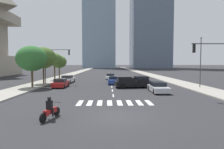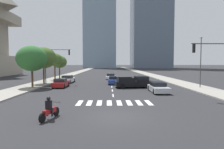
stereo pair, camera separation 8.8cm
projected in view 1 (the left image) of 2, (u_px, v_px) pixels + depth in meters
ground_plane at (117, 116)px, 13.10m from camera, size 800.00×800.00×0.00m
sidewalk_east at (166, 79)px, 43.33m from camera, size 4.00×260.00×0.15m
sidewalk_west at (54, 79)px, 42.75m from camera, size 4.00×260.00×0.15m
crosswalk_near at (115, 103)px, 17.61m from camera, size 6.75×2.35×0.01m
lane_divider_center at (110, 79)px, 45.56m from camera, size 0.14×50.00×0.01m
motorcycle_lead at (50, 110)px, 12.40m from camera, size 0.90×2.16×1.49m
pickup_truck at (136, 82)px, 28.53m from camera, size 5.77×2.69×1.67m
sedan_white_0 at (111, 77)px, 43.76m from camera, size 2.32×4.50×1.25m
sedan_blue_1 at (114, 80)px, 33.72m from camera, size 2.12×4.54×1.33m
sedan_white_2 at (67, 79)px, 35.72m from camera, size 2.07×4.69×1.38m
sedan_red_3 at (61, 83)px, 29.09m from camera, size 1.85×4.34×1.31m
sedan_silver_4 at (158, 88)px, 24.03m from camera, size 1.97×4.59×1.22m
traffic_signal_near at (214, 58)px, 19.45m from camera, size 4.01×0.28×5.80m
traffic_signal_far at (54, 59)px, 32.78m from camera, size 4.57×0.28×6.14m
street_lamp_east at (201, 58)px, 27.64m from camera, size 0.50×0.24×7.22m
street_tree_nearest at (32, 59)px, 27.94m from camera, size 4.33×4.33×5.97m
street_tree_second at (43, 58)px, 32.96m from camera, size 4.28×4.28×6.20m
street_tree_third at (54, 60)px, 39.92m from camera, size 3.10×3.10×5.54m
street_tree_fourth at (59, 62)px, 43.75m from camera, size 3.34×3.34×5.19m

